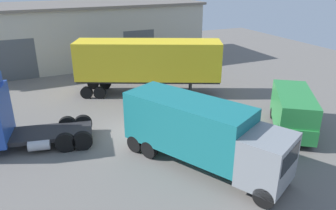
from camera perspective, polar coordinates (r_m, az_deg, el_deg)
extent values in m
plane|color=slate|center=(19.82, -6.55, -4.87)|extent=(60.00, 60.00, 0.00)
cube|color=#B7B2A3|center=(35.94, -16.08, 11.63)|extent=(25.72, 8.29, 5.77)
cube|color=#70665B|center=(35.55, -16.61, 16.39)|extent=(26.22, 8.79, 0.25)
cube|color=#4C5156|center=(31.74, -24.78, 7.12)|extent=(3.20, 0.08, 3.60)
cube|color=#4C5156|center=(33.54, -5.02, 9.80)|extent=(3.20, 0.08, 3.60)
cube|color=#232326|center=(19.39, -19.46, -4.59)|extent=(4.57, 2.81, 0.24)
cylinder|color=#B2B2B7|center=(18.67, -21.50, -6.55)|extent=(1.19, 0.77, 0.56)
cylinder|color=black|center=(18.38, -17.46, -6.27)|extent=(1.10, 0.51, 1.06)
cylinder|color=black|center=(20.34, -17.10, -3.37)|extent=(1.10, 0.51, 1.06)
cylinder|color=black|center=(18.30, -14.65, -6.06)|extent=(1.10, 0.51, 1.06)
cylinder|color=black|center=(20.28, -14.57, -3.16)|extent=(1.10, 0.51, 1.06)
cube|color=yellow|center=(25.16, -3.47, 7.89)|extent=(10.92, 6.92, 2.83)
cube|color=#232326|center=(25.59, -3.39, 4.56)|extent=(10.60, 6.24, 0.24)
cube|color=#232326|center=(26.52, 3.80, 3.66)|extent=(0.21, 0.21, 1.11)
cube|color=#232326|center=(25.01, 3.97, 2.49)|extent=(0.21, 0.21, 1.11)
cylinder|color=black|center=(27.37, -10.85, 3.69)|extent=(0.96, 0.67, 0.92)
cylinder|color=black|center=(25.34, -11.79, 2.10)|extent=(0.96, 0.67, 0.92)
cylinder|color=black|center=(27.59, -12.89, 3.68)|extent=(0.96, 0.67, 0.92)
cylinder|color=black|center=(25.58, -13.98, 2.10)|extent=(0.96, 0.67, 0.92)
cube|color=#28843D|center=(20.79, 20.90, -0.73)|extent=(4.54, 5.21, 2.06)
cube|color=#28843D|center=(19.10, 21.56, -4.79)|extent=(2.15, 1.90, 0.90)
cube|color=black|center=(19.06, 21.79, -1.59)|extent=(1.41, 1.05, 0.74)
cylinder|color=black|center=(19.87, 23.59, -5.51)|extent=(0.67, 0.76, 0.72)
cylinder|color=black|center=(19.55, 18.72, -5.22)|extent=(0.67, 0.76, 0.72)
cylinder|color=black|center=(22.87, 22.06, -1.63)|extent=(0.67, 0.76, 0.72)
cylinder|color=black|center=(22.60, 17.84, -1.33)|extent=(0.67, 0.76, 0.72)
cube|color=gray|center=(14.74, 16.87, -9.07)|extent=(3.00, 2.79, 2.20)
cube|color=black|center=(14.31, 20.47, -8.73)|extent=(1.83, 1.00, 0.88)
cube|color=#197075|center=(16.21, 3.37, -3.35)|extent=(5.09, 6.82, 2.56)
cylinder|color=black|center=(16.05, 19.39, -11.26)|extent=(0.69, 0.96, 0.93)
cylinder|color=black|center=(14.39, 16.42, -15.14)|extent=(0.69, 0.96, 0.93)
cylinder|color=black|center=(18.51, 1.02, -5.18)|extent=(0.69, 0.96, 0.93)
cylinder|color=black|center=(17.08, -3.29, -7.72)|extent=(0.69, 0.96, 0.93)
cylinder|color=black|center=(19.06, -1.38, -4.32)|extent=(0.69, 0.96, 0.93)
cylinder|color=black|center=(17.68, -5.74, -6.69)|extent=(0.69, 0.96, 0.93)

